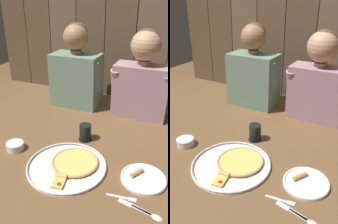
# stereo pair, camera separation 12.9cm
# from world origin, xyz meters

# --- Properties ---
(ground_plane) EXTENTS (3.20, 3.20, 0.00)m
(ground_plane) POSITION_xyz_m (0.00, 0.00, 0.00)
(ground_plane) COLOR brown
(pizza_tray) EXTENTS (0.40, 0.40, 0.03)m
(pizza_tray) POSITION_xyz_m (0.04, -0.16, 0.01)
(pizza_tray) COLOR silver
(pizza_tray) RESTS_ON ground
(dinner_plate) EXTENTS (0.21, 0.21, 0.03)m
(dinner_plate) POSITION_xyz_m (0.40, -0.12, 0.01)
(dinner_plate) COLOR white
(dinner_plate) RESTS_ON ground
(drinking_glass) EXTENTS (0.08, 0.08, 0.10)m
(drinking_glass) POSITION_xyz_m (0.02, 0.10, 0.05)
(drinking_glass) COLOR black
(drinking_glass) RESTS_ON ground
(dipping_bowl) EXTENTS (0.10, 0.10, 0.04)m
(dipping_bowl) POSITION_xyz_m (-0.30, -0.15, 0.02)
(dipping_bowl) COLOR white
(dipping_bowl) RESTS_ON ground
(table_fork) EXTENTS (0.13, 0.03, 0.01)m
(table_fork) POSITION_xyz_m (0.34, -0.26, 0.00)
(table_fork) COLOR silver
(table_fork) RESTS_ON ground
(table_knife) EXTENTS (0.16, 0.05, 0.01)m
(table_knife) POSITION_xyz_m (0.40, -0.30, 0.00)
(table_knife) COLOR silver
(table_knife) RESTS_ON ground
(table_spoon) EXTENTS (0.14, 0.05, 0.01)m
(table_spoon) POSITION_xyz_m (0.47, -0.31, 0.00)
(table_spoon) COLOR silver
(table_spoon) RESTS_ON ground
(diner_left) EXTENTS (0.39, 0.21, 0.61)m
(diner_left) POSITION_xyz_m (-0.24, 0.55, 0.28)
(diner_left) COLOR slate
(diner_left) RESTS_ON ground
(diner_right) EXTENTS (0.40, 0.21, 0.59)m
(diner_right) POSITION_xyz_m (0.24, 0.55, 0.29)
(diner_right) COLOR gray
(diner_right) RESTS_ON ground
(wooden_backdrop_wall) EXTENTS (2.19, 0.03, 1.23)m
(wooden_backdrop_wall) POSITION_xyz_m (-0.00, 0.84, 0.62)
(wooden_backdrop_wall) COLOR brown
(wooden_backdrop_wall) RESTS_ON ground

